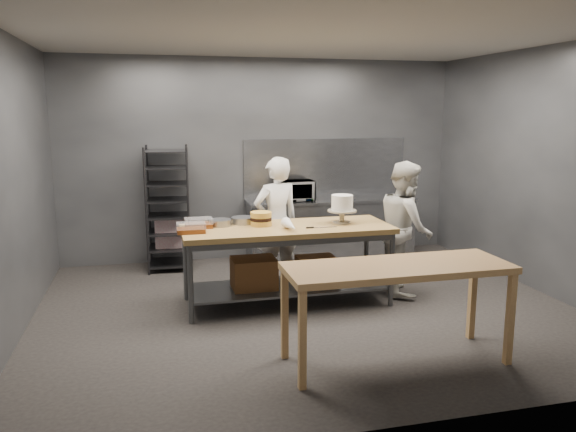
# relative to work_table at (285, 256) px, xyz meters

# --- Properties ---
(ground) EXTENTS (6.00, 6.00, 0.00)m
(ground) POSITION_rel_work_table_xyz_m (0.20, -0.27, -0.57)
(ground) COLOR black
(ground) RESTS_ON ground
(back_wall) EXTENTS (6.00, 0.04, 3.00)m
(back_wall) POSITION_rel_work_table_xyz_m (0.20, 2.23, 0.93)
(back_wall) COLOR #4C4F54
(back_wall) RESTS_ON ground
(work_table) EXTENTS (2.40, 0.90, 0.92)m
(work_table) POSITION_rel_work_table_xyz_m (0.00, 0.00, 0.00)
(work_table) COLOR olive
(work_table) RESTS_ON ground
(near_counter) EXTENTS (2.00, 0.70, 0.90)m
(near_counter) POSITION_rel_work_table_xyz_m (0.60, -1.76, 0.24)
(near_counter) COLOR #996A3F
(near_counter) RESTS_ON ground
(back_counter) EXTENTS (2.60, 0.60, 0.90)m
(back_counter) POSITION_rel_work_table_xyz_m (1.20, 1.91, -0.12)
(back_counter) COLOR slate
(back_counter) RESTS_ON ground
(splashback_panel) EXTENTS (2.60, 0.02, 0.90)m
(splashback_panel) POSITION_rel_work_table_xyz_m (1.20, 2.21, 0.78)
(splashback_panel) COLOR slate
(splashback_panel) RESTS_ON back_counter
(speed_rack) EXTENTS (0.64, 0.69, 1.75)m
(speed_rack) POSITION_rel_work_table_xyz_m (-1.25, 1.83, 0.28)
(speed_rack) COLOR black
(speed_rack) RESTS_ON ground
(chef_behind) EXTENTS (0.68, 0.53, 1.67)m
(chef_behind) POSITION_rel_work_table_xyz_m (0.05, 0.65, 0.26)
(chef_behind) COLOR white
(chef_behind) RESTS_ON ground
(chef_right) EXTENTS (0.80, 0.92, 1.63)m
(chef_right) POSITION_rel_work_table_xyz_m (1.53, 0.05, 0.24)
(chef_right) COLOR silver
(chef_right) RESTS_ON ground
(microwave) EXTENTS (0.54, 0.37, 0.30)m
(microwave) POSITION_rel_work_table_xyz_m (0.63, 1.91, 0.48)
(microwave) COLOR black
(microwave) RESTS_ON back_counter
(frosted_cake_stand) EXTENTS (0.34, 0.34, 0.34)m
(frosted_cake_stand) POSITION_rel_work_table_xyz_m (0.70, 0.01, 0.56)
(frosted_cake_stand) COLOR #A49B83
(frosted_cake_stand) RESTS_ON work_table
(layer_cake) EXTENTS (0.25, 0.25, 0.16)m
(layer_cake) POSITION_rel_work_table_xyz_m (-0.25, 0.10, 0.43)
(layer_cake) COLOR gold
(layer_cake) RESTS_ON work_table
(cake_pans) EXTENTS (0.54, 0.34, 0.07)m
(cake_pans) POSITION_rel_work_table_xyz_m (-0.57, 0.25, 0.39)
(cake_pans) COLOR gray
(cake_pans) RESTS_ON work_table
(piping_bag) EXTENTS (0.13, 0.38, 0.12)m
(piping_bag) POSITION_rel_work_table_xyz_m (0.00, -0.27, 0.41)
(piping_bag) COLOR white
(piping_bag) RESTS_ON work_table
(offset_spatula) EXTENTS (0.37, 0.02, 0.02)m
(offset_spatula) POSITION_rel_work_table_xyz_m (0.34, -0.18, 0.35)
(offset_spatula) COLOR slate
(offset_spatula) RESTS_ON work_table
(pastry_clamshells) EXTENTS (0.41, 0.46, 0.11)m
(pastry_clamshells) POSITION_rel_work_table_xyz_m (-1.02, 0.03, 0.40)
(pastry_clamshells) COLOR brown
(pastry_clamshells) RESTS_ON work_table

